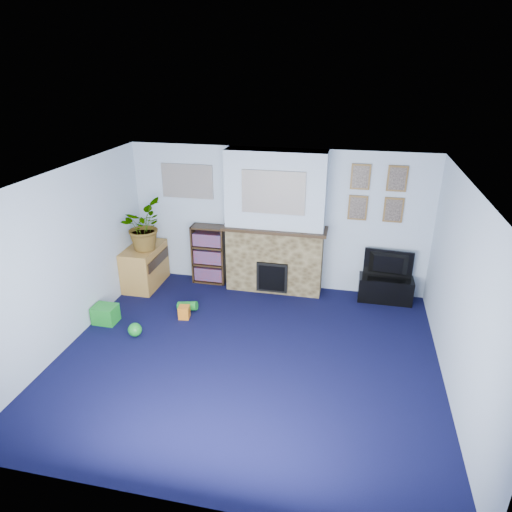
% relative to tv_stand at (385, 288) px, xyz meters
% --- Properties ---
extents(floor, '(5.00, 4.50, 0.01)m').
position_rel_tv_stand_xyz_m(floor, '(-1.86, -2.03, -0.23)').
color(floor, black).
rests_on(floor, ground).
extents(ceiling, '(5.00, 4.50, 0.01)m').
position_rel_tv_stand_xyz_m(ceiling, '(-1.86, -2.03, 2.17)').
color(ceiling, white).
rests_on(ceiling, wall_back).
extents(wall_back, '(5.00, 0.04, 2.40)m').
position_rel_tv_stand_xyz_m(wall_back, '(-1.86, 0.22, 0.97)').
color(wall_back, silver).
rests_on(wall_back, ground).
extents(wall_front, '(5.00, 0.04, 2.40)m').
position_rel_tv_stand_xyz_m(wall_front, '(-1.86, -4.28, 0.97)').
color(wall_front, silver).
rests_on(wall_front, ground).
extents(wall_left, '(0.04, 4.50, 2.40)m').
position_rel_tv_stand_xyz_m(wall_left, '(-4.36, -2.03, 0.97)').
color(wall_left, silver).
rests_on(wall_left, ground).
extents(wall_right, '(0.04, 4.50, 2.40)m').
position_rel_tv_stand_xyz_m(wall_right, '(0.64, -2.03, 0.97)').
color(wall_right, silver).
rests_on(wall_right, ground).
extents(chimney_breast, '(1.72, 0.50, 2.40)m').
position_rel_tv_stand_xyz_m(chimney_breast, '(-1.86, 0.02, 0.96)').
color(chimney_breast, brown).
rests_on(chimney_breast, ground).
extents(collage_main, '(1.00, 0.03, 0.68)m').
position_rel_tv_stand_xyz_m(collage_main, '(-1.86, -0.19, 1.55)').
color(collage_main, gray).
rests_on(collage_main, chimney_breast).
extents(collage_left, '(0.90, 0.03, 0.58)m').
position_rel_tv_stand_xyz_m(collage_left, '(-3.41, 0.21, 1.55)').
color(collage_left, gray).
rests_on(collage_left, wall_back).
extents(portrait_tl, '(0.30, 0.03, 0.40)m').
position_rel_tv_stand_xyz_m(portrait_tl, '(-0.56, 0.20, 1.77)').
color(portrait_tl, brown).
rests_on(portrait_tl, wall_back).
extents(portrait_tr, '(0.30, 0.03, 0.40)m').
position_rel_tv_stand_xyz_m(portrait_tr, '(-0.01, 0.20, 1.77)').
color(portrait_tr, brown).
rests_on(portrait_tr, wall_back).
extents(portrait_bl, '(0.30, 0.03, 0.40)m').
position_rel_tv_stand_xyz_m(portrait_bl, '(-0.56, 0.20, 1.27)').
color(portrait_bl, brown).
rests_on(portrait_bl, wall_back).
extents(portrait_br, '(0.30, 0.03, 0.40)m').
position_rel_tv_stand_xyz_m(portrait_br, '(-0.01, 0.20, 1.27)').
color(portrait_br, brown).
rests_on(portrait_br, wall_back).
extents(tv_stand, '(0.86, 0.36, 0.41)m').
position_rel_tv_stand_xyz_m(tv_stand, '(0.00, 0.00, 0.00)').
color(tv_stand, black).
rests_on(tv_stand, ground).
extents(television, '(0.78, 0.18, 0.45)m').
position_rel_tv_stand_xyz_m(television, '(0.00, 0.02, 0.41)').
color(television, black).
rests_on(television, tv_stand).
extents(bookshelf, '(0.58, 0.28, 1.05)m').
position_rel_tv_stand_xyz_m(bookshelf, '(-3.03, 0.08, 0.28)').
color(bookshelf, black).
rests_on(bookshelf, ground).
extents(sideboard, '(0.51, 0.92, 0.72)m').
position_rel_tv_stand_xyz_m(sideboard, '(-4.10, -0.29, 0.12)').
color(sideboard, '#AD7B37').
rests_on(sideboard, ground).
extents(potted_plant, '(0.85, 0.91, 0.82)m').
position_rel_tv_stand_xyz_m(potted_plant, '(-4.05, -0.34, 0.90)').
color(potted_plant, '#26661E').
rests_on(potted_plant, sideboard).
extents(mantel_clock, '(0.10, 0.06, 0.13)m').
position_rel_tv_stand_xyz_m(mantel_clock, '(-1.84, -0.03, 1.00)').
color(mantel_clock, gold).
rests_on(mantel_clock, chimney_breast).
extents(mantel_candle, '(0.05, 0.05, 0.17)m').
position_rel_tv_stand_xyz_m(mantel_candle, '(-1.49, -0.03, 1.01)').
color(mantel_candle, '#B2BFC6').
rests_on(mantel_candle, chimney_breast).
extents(mantel_teddy, '(0.14, 0.14, 0.14)m').
position_rel_tv_stand_xyz_m(mantel_teddy, '(-2.42, -0.03, 0.99)').
color(mantel_teddy, gray).
rests_on(mantel_teddy, chimney_breast).
extents(mantel_can, '(0.06, 0.06, 0.13)m').
position_rel_tv_stand_xyz_m(mantel_can, '(-1.24, -0.03, 0.99)').
color(mantel_can, orange).
rests_on(mantel_can, chimney_breast).
extents(green_crate, '(0.35, 0.28, 0.28)m').
position_rel_tv_stand_xyz_m(green_crate, '(-4.16, -1.60, -0.08)').
color(green_crate, '#198C26').
rests_on(green_crate, ground).
extents(toy_ball, '(0.20, 0.20, 0.20)m').
position_rel_tv_stand_xyz_m(toy_ball, '(-3.56, -1.85, -0.14)').
color(toy_ball, '#198C26').
rests_on(toy_ball, ground).
extents(toy_block, '(0.18, 0.18, 0.20)m').
position_rel_tv_stand_xyz_m(toy_block, '(-3.04, -1.23, -0.12)').
color(toy_block, orange).
rests_on(toy_block, ground).
extents(toy_tube, '(0.33, 0.14, 0.19)m').
position_rel_tv_stand_xyz_m(toy_tube, '(-3.08, -0.99, -0.15)').
color(toy_tube, '#198C26').
rests_on(toy_tube, ground).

